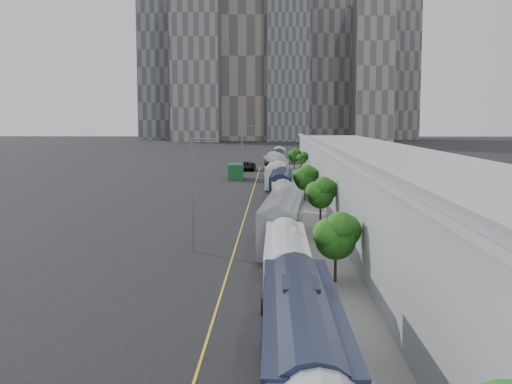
{
  "coord_description": "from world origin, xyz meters",
  "views": [
    {
      "loc": [
        1.57,
        -3.46,
        10.02
      ],
      "look_at": [
        -0.24,
        59.16,
        3.0
      ],
      "focal_mm": 45.0,
      "sensor_mm": 36.0,
      "label": 1
    }
  ],
  "objects_px": {
    "bus_3": "(283,226)",
    "suv": "(248,166)",
    "bus_7": "(275,169)",
    "bus_4": "(285,206)",
    "bus_6": "(276,178)",
    "shipping_container": "(236,172)",
    "street_lamp_near": "(195,186)",
    "bus_1": "(302,356)",
    "bus_5": "(281,188)",
    "bus_2": "(286,268)",
    "bus_10": "(279,157)",
    "bus_8": "(276,164)",
    "bus_9": "(277,160)",
    "street_lamp_far": "(243,149)"
  },
  "relations": [
    {
      "from": "bus_3",
      "to": "suv",
      "type": "distance_m",
      "value": 78.06
    },
    {
      "from": "bus_3",
      "to": "bus_7",
      "type": "bearing_deg",
      "value": 94.85
    },
    {
      "from": "bus_7",
      "to": "bus_4",
      "type": "bearing_deg",
      "value": -94.64
    },
    {
      "from": "bus_6",
      "to": "shipping_container",
      "type": "xyz_separation_m",
      "value": [
        -6.79,
        14.25,
        -0.25
      ]
    },
    {
      "from": "bus_4",
      "to": "street_lamp_near",
      "type": "bearing_deg",
      "value": -116.17
    },
    {
      "from": "bus_3",
      "to": "bus_7",
      "type": "distance_m",
      "value": 58.71
    },
    {
      "from": "bus_1",
      "to": "bus_4",
      "type": "height_order",
      "value": "bus_1"
    },
    {
      "from": "bus_5",
      "to": "suv",
      "type": "bearing_deg",
      "value": 99.49
    },
    {
      "from": "bus_2",
      "to": "suv",
      "type": "relative_size",
      "value": 1.91
    },
    {
      "from": "bus_6",
      "to": "suv",
      "type": "height_order",
      "value": "bus_6"
    },
    {
      "from": "bus_4",
      "to": "bus_10",
      "type": "bearing_deg",
      "value": 88.69
    },
    {
      "from": "bus_8",
      "to": "bus_9",
      "type": "relative_size",
      "value": 1.0
    },
    {
      "from": "bus_8",
      "to": "bus_4",
      "type": "bearing_deg",
      "value": -93.29
    },
    {
      "from": "bus_1",
      "to": "suv",
      "type": "relative_size",
      "value": 2.16
    },
    {
      "from": "bus_2",
      "to": "shipping_container",
      "type": "distance_m",
      "value": 72.5
    },
    {
      "from": "bus_2",
      "to": "shipping_container",
      "type": "xyz_separation_m",
      "value": [
        -7.25,
        72.14,
        -0.17
      ]
    },
    {
      "from": "bus_1",
      "to": "street_lamp_near",
      "type": "height_order",
      "value": "street_lamp_near"
    },
    {
      "from": "bus_6",
      "to": "bus_4",
      "type": "bearing_deg",
      "value": -85.61
    },
    {
      "from": "bus_7",
      "to": "bus_3",
      "type": "bearing_deg",
      "value": -95.32
    },
    {
      "from": "street_lamp_far",
      "to": "street_lamp_near",
      "type": "bearing_deg",
      "value": -90.85
    },
    {
      "from": "bus_2",
      "to": "street_lamp_far",
      "type": "distance_m",
      "value": 69.93
    },
    {
      "from": "bus_3",
      "to": "street_lamp_far",
      "type": "relative_size",
      "value": 1.53
    },
    {
      "from": "bus_8",
      "to": "shipping_container",
      "type": "xyz_separation_m",
      "value": [
        -6.83,
        -14.52,
        -0.28
      ]
    },
    {
      "from": "bus_8",
      "to": "bus_9",
      "type": "height_order",
      "value": "bus_9"
    },
    {
      "from": "bus_3",
      "to": "street_lamp_near",
      "type": "xyz_separation_m",
      "value": [
        -6.71,
        -1.73,
        3.31
      ]
    },
    {
      "from": "bus_7",
      "to": "bus_9",
      "type": "height_order",
      "value": "bus_7"
    },
    {
      "from": "bus_4",
      "to": "suv",
      "type": "xyz_separation_m",
      "value": [
        -6.44,
        64.23,
        -0.65
      ]
    },
    {
      "from": "bus_3",
      "to": "suv",
      "type": "relative_size",
      "value": 2.24
    },
    {
      "from": "bus_2",
      "to": "bus_10",
      "type": "height_order",
      "value": "bus_10"
    },
    {
      "from": "bus_7",
      "to": "shipping_container",
      "type": "relative_size",
      "value": 2.57
    },
    {
      "from": "bus_1",
      "to": "bus_3",
      "type": "height_order",
      "value": "bus_3"
    },
    {
      "from": "bus_3",
      "to": "bus_10",
      "type": "xyz_separation_m",
      "value": [
        0.5,
        99.27,
        -0.12
      ]
    },
    {
      "from": "bus_6",
      "to": "bus_10",
      "type": "height_order",
      "value": "bus_10"
    },
    {
      "from": "bus_2",
      "to": "bus_6",
      "type": "relative_size",
      "value": 0.95
    },
    {
      "from": "bus_4",
      "to": "street_lamp_far",
      "type": "bearing_deg",
      "value": 97.1
    },
    {
      "from": "bus_9",
      "to": "street_lamp_far",
      "type": "xyz_separation_m",
      "value": [
        -5.73,
        -29.33,
        3.72
      ]
    },
    {
      "from": "bus_2",
      "to": "bus_5",
      "type": "bearing_deg",
      "value": 89.9
    },
    {
      "from": "bus_5",
      "to": "bus_1",
      "type": "bearing_deg",
      "value": -87.86
    },
    {
      "from": "bus_9",
      "to": "bus_5",
      "type": "bearing_deg",
      "value": -86.85
    },
    {
      "from": "bus_2",
      "to": "bus_5",
      "type": "height_order",
      "value": "bus_5"
    },
    {
      "from": "bus_3",
      "to": "bus_8",
      "type": "xyz_separation_m",
      "value": [
        -0.39,
        73.33,
        -0.13
      ]
    },
    {
      "from": "bus_4",
      "to": "suv",
      "type": "relative_size",
      "value": 1.97
    },
    {
      "from": "bus_2",
      "to": "bus_3",
      "type": "xyz_separation_m",
      "value": [
        -0.03,
        13.32,
        0.24
      ]
    },
    {
      "from": "bus_7",
      "to": "shipping_container",
      "type": "height_order",
      "value": "bus_7"
    },
    {
      "from": "bus_9",
      "to": "bus_4",
      "type": "bearing_deg",
      "value": -86.79
    },
    {
      "from": "bus_6",
      "to": "street_lamp_near",
      "type": "height_order",
      "value": "street_lamp_near"
    },
    {
      "from": "shipping_container",
      "to": "suv",
      "type": "relative_size",
      "value": 0.87
    },
    {
      "from": "bus_8",
      "to": "shipping_container",
      "type": "bearing_deg",
      "value": -119.26
    },
    {
      "from": "bus_8",
      "to": "bus_7",
      "type": "bearing_deg",
      "value": -94.51
    },
    {
      "from": "bus_7",
      "to": "street_lamp_far",
      "type": "bearing_deg",
      "value": -161.14
    }
  ]
}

